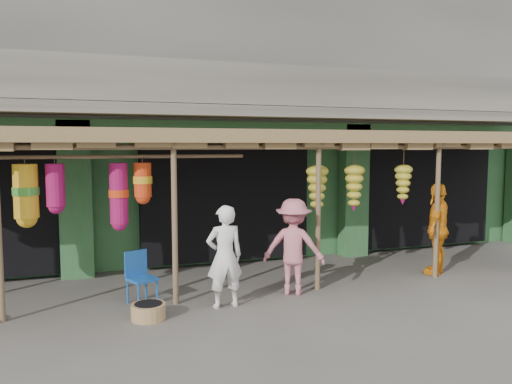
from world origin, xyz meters
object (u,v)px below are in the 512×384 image
object	(u,v)px
blue_chair	(140,274)
person_vendor	(438,229)
person_shopper	(294,247)
person_front	(225,256)

from	to	relation	value
blue_chair	person_vendor	distance (m)	5.75
person_vendor	person_shopper	distance (m)	3.22
person_vendor	person_shopper	bearing A→B (deg)	-32.39
blue_chair	person_front	size ratio (longest dim) A/B	0.52
blue_chair	person_front	bearing A→B (deg)	-52.89
person_front	person_shopper	xyz separation A→B (m)	(1.29, 0.30, 0.01)
person_shopper	person_front	bearing A→B (deg)	43.26
person_front	person_shopper	bearing A→B (deg)	-169.70
blue_chair	person_shopper	world-z (taller)	person_shopper
person_vendor	person_shopper	world-z (taller)	person_vendor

